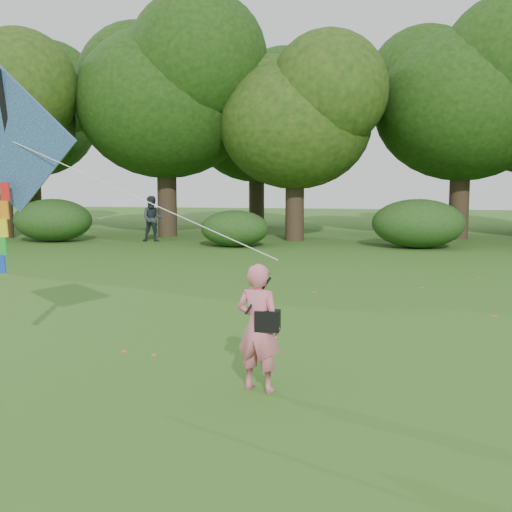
# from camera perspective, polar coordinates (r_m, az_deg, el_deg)

# --- Properties ---
(ground) EXTENTS (100.00, 100.00, 0.00)m
(ground) POSITION_cam_1_polar(r_m,az_deg,el_deg) (7.82, 0.55, -12.81)
(ground) COLOR #265114
(ground) RESTS_ON ground
(man_kite_flyer) EXTENTS (0.67, 0.54, 1.60)m
(man_kite_flyer) POSITION_cam_1_polar(r_m,az_deg,el_deg) (8.01, 0.22, -6.36)
(man_kite_flyer) COLOR #DF697E
(man_kite_flyer) RESTS_ON ground
(bystander_left) EXTENTS (1.11, 0.97, 1.92)m
(bystander_left) POSITION_cam_1_polar(r_m,az_deg,el_deg) (27.33, -9.16, 3.28)
(bystander_left) COLOR #272E35
(bystander_left) RESTS_ON ground
(crossbody_bag) EXTENTS (0.43, 0.20, 0.67)m
(crossbody_bag) POSITION_cam_1_polar(r_m,az_deg,el_deg) (7.94, 1.01, -5.70)
(crossbody_bag) COLOR black
(crossbody_bag) RESTS_ON ground
(flying_kite) EXTENTS (4.98, 1.11, 2.92)m
(flying_kite) POSITION_cam_1_polar(r_m,az_deg,el_deg) (9.75, -21.09, 9.28)
(flying_kite) COLOR #2741AC
(flying_kite) RESTS_ON ground
(tree_line) EXTENTS (54.70, 15.30, 9.48)m
(tree_line) POSITION_cam_1_polar(r_m,az_deg,el_deg) (30.29, 11.26, 12.37)
(tree_line) COLOR #3A2D1E
(tree_line) RESTS_ON ground
(shrub_band) EXTENTS (39.15, 3.22, 1.88)m
(shrub_band) POSITION_cam_1_polar(r_m,az_deg,el_deg) (25.01, 5.71, 2.77)
(shrub_band) COLOR #264919
(shrub_band) RESTS_ON ground
(fallen_leaves) EXTENTS (10.48, 13.97, 0.01)m
(fallen_leaves) POSITION_cam_1_polar(r_m,az_deg,el_deg) (11.97, 1.31, -5.82)
(fallen_leaves) COLOR #996229
(fallen_leaves) RESTS_ON ground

